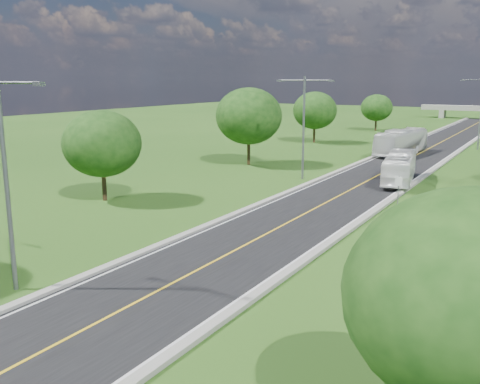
{
  "coord_description": "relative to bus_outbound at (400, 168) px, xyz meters",
  "views": [
    {
      "loc": [
        15.24,
        -3.06,
        9.78
      ],
      "look_at": [
        -0.95,
        24.31,
        3.0
      ],
      "focal_mm": 40.0,
      "sensor_mm": 36.0,
      "label": 1
    }
  ],
  "objects": [
    {
      "name": "road",
      "position": [
        -2.8,
        18.26,
        -1.45
      ],
      "size": [
        8.0,
        150.0,
        0.06
      ],
      "primitive_type": "cube",
      "color": "black",
      "rests_on": "ground"
    },
    {
      "name": "tree_le",
      "position": [
        -17.3,
        50.26,
        2.85
      ],
      "size": [
        5.88,
        5.88,
        6.84
      ],
      "color": "black",
      "rests_on": "ground"
    },
    {
      "name": "tree_lc",
      "position": [
        -17.8,
        2.26,
        4.09
      ],
      "size": [
        7.56,
        7.56,
        8.79
      ],
      "color": "black",
      "rests_on": "ground"
    },
    {
      "name": "streetlight_near_left",
      "position": [
        -8.8,
        -35.74,
        4.46
      ],
      "size": [
        5.9,
        0.25,
        10.0
      ],
      "color": "slate",
      "rests_on": "ground"
    },
    {
      "name": "ground",
      "position": [
        -2.8,
        12.26,
        -1.48
      ],
      "size": [
        260.0,
        260.0,
        0.0
      ],
      "primitive_type": "plane",
      "color": "#244A14",
      "rests_on": "ground"
    },
    {
      "name": "tree_ra",
      "position": [
        11.2,
        -37.74,
        3.16
      ],
      "size": [
        6.3,
        6.3,
        7.33
      ],
      "color": "black",
      "rests_on": "ground"
    },
    {
      "name": "speed_limit_sign",
      "position": [
        2.4,
        -9.76,
        0.12
      ],
      "size": [
        0.55,
        0.09,
        2.4
      ],
      "color": "slate",
      "rests_on": "ground"
    },
    {
      "name": "streetlight_mid_left",
      "position": [
        -8.8,
        -2.74,
        4.46
      ],
      "size": [
        5.9,
        0.25,
        10.0
      ],
      "color": "slate",
      "rests_on": "ground"
    },
    {
      "name": "curb_right",
      "position": [
        1.45,
        18.26,
        -1.37
      ],
      "size": [
        0.5,
        150.0,
        0.22
      ],
      "primitive_type": "cube",
      "color": "gray",
      "rests_on": "ground"
    },
    {
      "name": "tree_lb",
      "position": [
        -18.8,
        -19.74,
        3.16
      ],
      "size": [
        6.3,
        6.3,
        7.33
      ],
      "color": "black",
      "rests_on": "ground"
    },
    {
      "name": "curb_left",
      "position": [
        -7.05,
        18.26,
        -1.37
      ],
      "size": [
        0.5,
        150.0,
        0.22
      ],
      "primitive_type": "cube",
      "color": "gray",
      "rests_on": "ground"
    },
    {
      "name": "bus_inbound",
      "position": [
        -4.72,
        19.3,
        0.22
      ],
      "size": [
        4.2,
        12.06,
        3.29
      ],
      "primitive_type": "imported",
      "rotation": [
        0.0,
        0.0,
        -0.12
      ],
      "color": "silver",
      "rests_on": "road"
    },
    {
      "name": "bus_outbound",
      "position": [
        0.0,
        0.0,
        0.0
      ],
      "size": [
        4.09,
        10.48,
        2.85
      ],
      "primitive_type": "imported",
      "rotation": [
        0.0,
        0.0,
        3.31
      ],
      "color": "white",
      "rests_on": "road"
    },
    {
      "name": "tree_ld",
      "position": [
        -19.8,
        26.26,
        3.47
      ],
      "size": [
        6.72,
        6.72,
        7.82
      ],
      "color": "black",
      "rests_on": "ground"
    }
  ]
}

